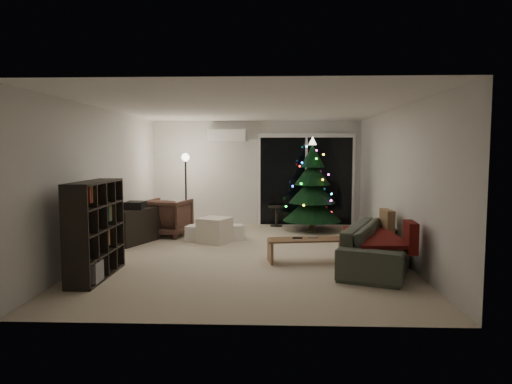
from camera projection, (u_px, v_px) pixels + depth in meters
room at (276, 189)px, 9.28m from camera, size 6.50×7.51×2.60m
bookshelf at (84, 229)px, 6.38m from camera, size 0.83×1.39×1.36m
media_cabinet at (136, 226)px, 8.81m from camera, size 0.77×1.14×0.67m
stereo at (135, 205)px, 8.78m from camera, size 0.34×0.40×0.14m
armchair at (168, 217)px, 9.56m from camera, size 1.00×1.02×0.78m
ottoman at (215, 230)px, 8.88m from camera, size 0.71×0.71×0.48m
cardboard_box_a at (198, 233)px, 8.99m from camera, size 0.49×0.41×0.31m
cardboard_box_b at (233, 232)px, 9.19m from camera, size 0.49×0.41×0.29m
side_table at (276, 216)px, 10.79m from camera, size 0.47×0.47×0.48m
floor_lamp at (186, 193)px, 10.26m from camera, size 0.27×0.27×1.66m
sofa at (381, 246)px, 6.96m from camera, size 1.64×2.40×0.65m
sofa_throw at (374, 237)px, 6.95m from camera, size 0.70×1.61×0.05m
cushion_a at (387, 222)px, 7.58m from camera, size 0.17×0.44×0.43m
cushion_b at (411, 237)px, 6.28m from camera, size 0.16×0.44×0.43m
coffee_table at (307, 251)px, 7.26m from camera, size 1.28×0.61×0.39m
remote_a at (297, 238)px, 7.25m from camera, size 0.15×0.05×0.02m
remote_b at (313, 237)px, 7.29m from camera, size 0.15×0.09×0.02m
christmas_tree at (312, 184)px, 10.08m from camera, size 1.36×1.36×2.09m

